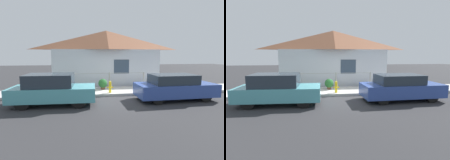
{
  "view_description": "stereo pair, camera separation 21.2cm",
  "coord_description": "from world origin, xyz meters",
  "views": [
    {
      "loc": [
        -1.57,
        -9.55,
        2.38
      ],
      "look_at": [
        -0.09,
        0.3,
        0.9
      ],
      "focal_mm": 28.0,
      "sensor_mm": 36.0,
      "label": 1
    },
    {
      "loc": [
        -1.36,
        -9.58,
        2.38
      ],
      "look_at": [
        -0.09,
        0.3,
        0.9
      ],
      "focal_mm": 28.0,
      "sensor_mm": 36.0,
      "label": 2
    }
  ],
  "objects": [
    {
      "name": "potted_plant_near_hydrant",
      "position": [
        -0.52,
        1.39,
        0.52
      ],
      "size": [
        0.57,
        0.57,
        0.67
      ],
      "color": "brown",
      "rests_on": "sidewalk"
    },
    {
      "name": "car_right",
      "position": [
        2.99,
        -1.19,
        0.68
      ],
      "size": [
        4.14,
        1.72,
        1.35
      ],
      "rotation": [
        0.0,
        0.0,
        0.02
      ],
      "color": "#2D4793",
      "rests_on": "ground_plane"
    },
    {
      "name": "house",
      "position": [
        0.0,
        3.73,
        3.23
      ],
      "size": [
        8.12,
        2.23,
        4.12
      ],
      "color": "silver",
      "rests_on": "ground_plane"
    },
    {
      "name": "fire_hydrant",
      "position": [
        -0.19,
        0.35,
        0.5
      ],
      "size": [
        0.36,
        0.16,
        0.68
      ],
      "color": "yellow",
      "rests_on": "sidewalk"
    },
    {
      "name": "potted_plant_by_fence",
      "position": [
        -3.1,
        1.24,
        0.42
      ],
      "size": [
        0.37,
        0.37,
        0.5
      ],
      "color": "brown",
      "rests_on": "sidewalk"
    },
    {
      "name": "sidewalk",
      "position": [
        0.0,
        1.1,
        0.07
      ],
      "size": [
        24.0,
        2.2,
        0.15
      ],
      "color": "#B2AFA8",
      "rests_on": "ground_plane"
    },
    {
      "name": "ground_plane",
      "position": [
        0.0,
        0.0,
        0.0
      ],
      "size": [
        60.0,
        60.0,
        0.0
      ],
      "primitive_type": "plane",
      "color": "#2D2D30"
    },
    {
      "name": "fence",
      "position": [
        0.0,
        2.05,
        0.71
      ],
      "size": [
        4.9,
        0.1,
        1.01
      ],
      "color": "#999993",
      "rests_on": "sidewalk"
    },
    {
      "name": "car_left",
      "position": [
        -3.13,
        -1.19,
        0.73
      ],
      "size": [
        3.91,
        1.76,
        1.47
      ],
      "rotation": [
        0.0,
        0.0,
        -0.04
      ],
      "color": "teal",
      "rests_on": "ground_plane"
    }
  ]
}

